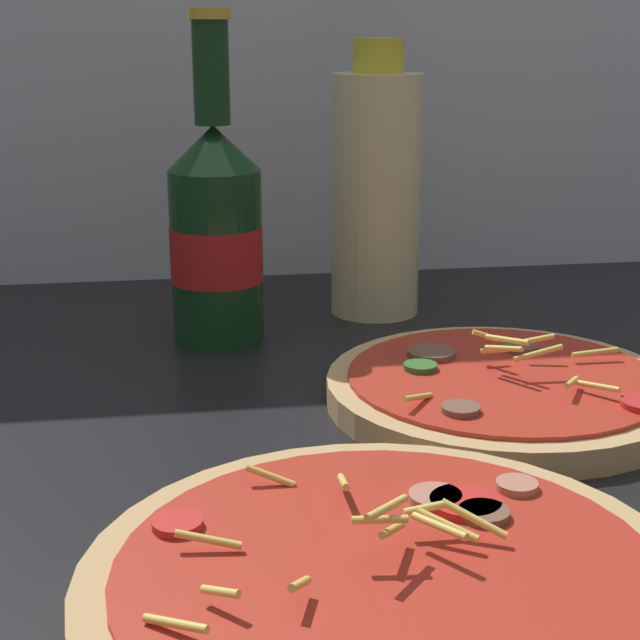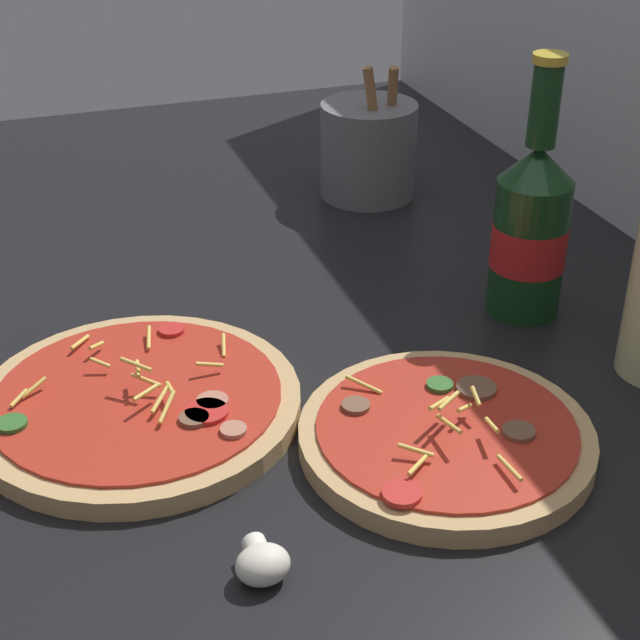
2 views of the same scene
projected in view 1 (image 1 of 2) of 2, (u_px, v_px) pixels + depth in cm
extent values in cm
cube|color=black|center=(289.00, 490.00, 55.87)|extent=(160.00, 90.00, 2.50)
cylinder|color=tan|center=(389.00, 590.00, 42.12)|extent=(27.11, 27.11, 1.72)
cylinder|color=#B22D1E|center=(390.00, 569.00, 41.83)|extent=(23.85, 23.85, 0.30)
cylinder|color=red|center=(178.00, 524.00, 44.94)|extent=(2.36, 2.36, 0.40)
cylinder|color=red|center=(466.00, 503.00, 46.91)|extent=(3.48, 3.48, 0.40)
cylinder|color=#B7755B|center=(517.00, 485.00, 48.68)|extent=(2.11, 2.11, 0.40)
cylinder|color=#B7755B|center=(435.00, 497.00, 47.48)|extent=(2.61, 2.61, 0.40)
cylinder|color=brown|center=(484.00, 513.00, 45.90)|extent=(2.42, 2.42, 0.40)
cylinder|color=#EFCC56|center=(300.00, 584.00, 38.72)|extent=(1.19, 1.77, 0.95)
cylinder|color=#EFCC56|center=(425.00, 508.00, 44.00)|extent=(1.98, 0.46, 0.58)
cylinder|color=#EFCC56|center=(474.00, 519.00, 43.73)|extent=(2.80, 2.08, 1.36)
cylinder|color=#EFCC56|center=(380.00, 520.00, 41.44)|extent=(2.42, 0.62, 0.37)
cylinder|color=#EFCC56|center=(208.00, 539.00, 42.85)|extent=(3.01, 0.99, 0.88)
cylinder|color=#EFCC56|center=(221.00, 592.00, 38.41)|extent=(1.65, 1.58, 0.78)
cylinder|color=#EFCC56|center=(448.00, 525.00, 43.26)|extent=(2.54, 2.06, 0.99)
cylinder|color=#EFCC56|center=(270.00, 476.00, 49.05)|extent=(2.54, 0.97, 1.20)
cylinder|color=#EFCC56|center=(392.00, 530.00, 42.25)|extent=(1.71, 2.39, 1.08)
cylinder|color=#EFCC56|center=(387.00, 508.00, 41.19)|extent=(2.37, 2.38, 0.66)
cylinder|color=#EFCC56|center=(176.00, 624.00, 37.08)|extent=(2.58, 2.04, 0.74)
cylinder|color=#EFCC56|center=(343.00, 482.00, 47.45)|extent=(0.51, 2.41, 0.91)
cylinder|color=#EFCC56|center=(439.00, 526.00, 42.16)|extent=(2.00, 2.57, 0.44)
cylinder|color=tan|center=(503.00, 391.00, 64.91)|extent=(23.42, 23.42, 1.76)
cylinder|color=#B22D1E|center=(504.00, 377.00, 64.61)|extent=(20.61, 20.61, 0.30)
cylinder|color=#336628|center=(420.00, 367.00, 65.50)|extent=(2.27, 2.27, 0.40)
cylinder|color=brown|center=(461.00, 409.00, 58.29)|extent=(2.34, 2.34, 0.40)
cylinder|color=brown|center=(431.00, 353.00, 68.21)|extent=(3.36, 3.36, 0.40)
cylinder|color=brown|center=(519.00, 347.00, 69.46)|extent=(2.58, 2.58, 0.40)
cylinder|color=#EFCC56|center=(595.00, 352.00, 66.92)|extent=(3.32, 0.43, 0.58)
cylinder|color=#EFCC56|center=(538.00, 353.00, 63.53)|extent=(3.40, 0.65, 0.99)
cylinder|color=#EFCC56|center=(507.00, 340.00, 63.81)|extent=(2.27, 2.80, 0.65)
cylinder|color=#EFCC56|center=(418.00, 397.00, 59.38)|extent=(2.56, 2.65, 1.12)
cylinder|color=#EFCC56|center=(572.00, 382.00, 60.96)|extent=(1.91, 2.46, 0.76)
cylinder|color=#EFCC56|center=(504.00, 348.00, 63.31)|extent=(1.95, 2.59, 0.92)
cylinder|color=#EFCC56|center=(494.00, 350.00, 65.64)|extent=(1.50, 1.93, 0.96)
cylinder|color=#EFCC56|center=(485.00, 336.00, 66.42)|extent=(1.88, 0.55, 0.94)
cylinder|color=#EFCC56|center=(537.00, 339.00, 66.62)|extent=(2.41, 0.66, 0.80)
cylinder|color=#EFCC56|center=(597.00, 386.00, 60.75)|extent=(2.15, 2.54, 0.59)
cylinder|color=#143819|center=(217.00, 257.00, 76.61)|extent=(7.18, 7.18, 13.55)
cone|color=#143819|center=(213.00, 148.00, 74.16)|extent=(7.18, 7.18, 3.42)
cylinder|color=#143819|center=(211.00, 73.00, 72.57)|extent=(2.73, 2.73, 7.59)
cylinder|color=gold|center=(209.00, 14.00, 71.36)|extent=(3.14, 3.14, 0.80)
cylinder|color=red|center=(217.00, 253.00, 76.53)|extent=(7.26, 7.26, 4.34)
cylinder|color=beige|center=(376.00, 196.00, 83.28)|extent=(7.60, 7.60, 20.38)
cylinder|color=yellow|center=(378.00, 56.00, 79.94)|extent=(4.18, 4.18, 2.78)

